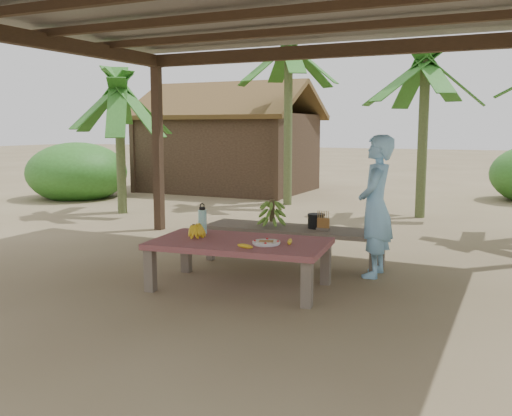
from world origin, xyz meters
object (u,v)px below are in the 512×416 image
at_px(bench, 294,232).
at_px(cooking_pot, 316,221).
at_px(water_flask, 202,221).
at_px(plate, 266,243).
at_px(woman, 376,206).
at_px(work_table, 240,247).
at_px(ripe_banana_bunch, 194,230).

distance_m(bench, cooking_pot, 0.31).
bearing_deg(water_flask, plate, -15.58).
distance_m(bench, woman, 1.12).
distance_m(work_table, plate, 0.34).
bearing_deg(work_table, cooking_pot, 67.50).
bearing_deg(plate, bench, 99.30).
height_order(bench, plate, plate).
height_order(cooking_pot, woman, woman).
xyz_separation_m(work_table, woman, (1.15, 1.08, 0.36)).
bearing_deg(ripe_banana_bunch, woman, 32.68).
relative_size(work_table, cooking_pot, 9.52).
distance_m(ripe_banana_bunch, plate, 0.88).
xyz_separation_m(ripe_banana_bunch, plate, (0.87, -0.05, -0.06)).
distance_m(bench, water_flask, 1.27).
bearing_deg(work_table, ripe_banana_bunch, 174.84).
xyz_separation_m(work_table, bench, (0.11, 1.24, -0.04)).
bearing_deg(bench, woman, -10.64).
distance_m(ripe_banana_bunch, water_flask, 0.21).
xyz_separation_m(plate, cooking_pot, (0.05, 1.36, 0.02)).
distance_m(ripe_banana_bunch, woman, 2.03).
xyz_separation_m(cooking_pot, woman, (0.77, -0.23, 0.26)).
xyz_separation_m(bench, cooking_pot, (0.26, 0.07, 0.14)).
relative_size(work_table, ripe_banana_bunch, 7.59).
height_order(work_table, woman, woman).
bearing_deg(bench, water_flask, -124.65).
xyz_separation_m(plate, water_flask, (-0.88, 0.25, 0.13)).
xyz_separation_m(ripe_banana_bunch, woman, (1.70, 1.09, 0.22)).
bearing_deg(water_flask, bench, 57.33).
bearing_deg(water_flask, cooking_pot, 50.03).
relative_size(plate, cooking_pot, 1.42).
bearing_deg(ripe_banana_bunch, plate, -2.98).
xyz_separation_m(work_table, plate, (0.33, -0.06, 0.08)).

